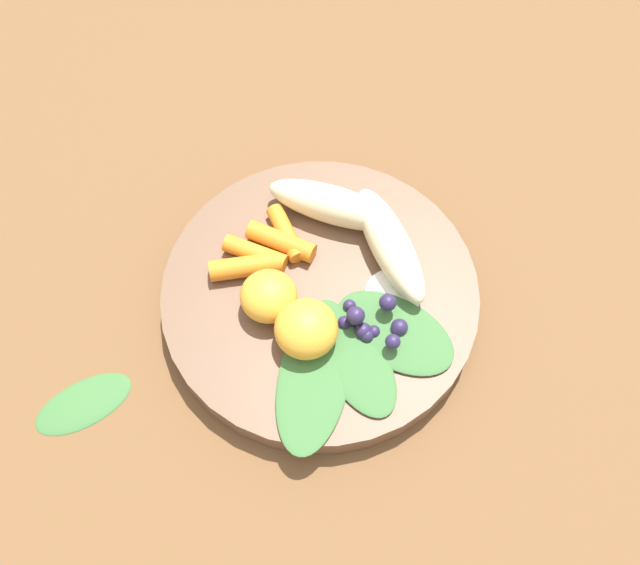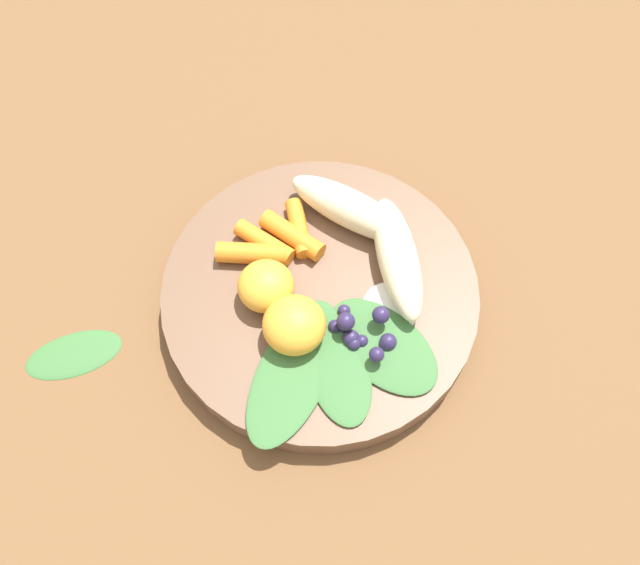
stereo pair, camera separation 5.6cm
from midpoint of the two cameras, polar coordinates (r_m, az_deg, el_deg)
ground_plane at (r=0.59m, az=-2.70°, el=-1.88°), size 2.40×2.40×0.00m
bowl at (r=0.58m, az=-2.75°, el=-1.32°), size 0.27×0.27×0.03m
banana_peeled_left at (r=0.59m, az=-1.59°, el=6.28°), size 0.12×0.09×0.03m
banana_peeled_right at (r=0.57m, az=3.13°, el=2.98°), size 0.12×0.07×0.03m
orange_segment_near at (r=0.53m, az=-4.17°, el=-4.19°), size 0.05×0.05×0.04m
orange_segment_far at (r=0.55m, az=-7.25°, el=-1.41°), size 0.05×0.05×0.03m
carrot_front at (r=0.58m, az=-5.59°, el=3.90°), size 0.06×0.03×0.01m
carrot_mid_left at (r=0.58m, az=-6.31°, el=3.01°), size 0.06×0.04×0.02m
carrot_mid_right at (r=0.58m, az=-8.20°, el=2.21°), size 0.06×0.04×0.02m
carrot_rear at (r=0.57m, az=-9.09°, el=1.06°), size 0.04×0.06×0.02m
blueberry_pile at (r=0.54m, az=1.61°, el=-3.67°), size 0.06×0.05×0.03m
coconut_shred_patch at (r=0.56m, az=3.38°, el=-1.22°), size 0.05×0.05×0.00m
kale_leaf_left at (r=0.53m, az=-3.46°, el=-7.99°), size 0.13×0.14×0.00m
kale_leaf_right at (r=0.54m, az=-0.06°, el=-6.73°), size 0.11×0.07×0.00m
kale_leaf_rear at (r=0.55m, az=3.41°, el=-4.44°), size 0.12×0.09×0.00m
kale_leaf_stray at (r=0.59m, az=-21.89°, el=-9.63°), size 0.05×0.09×0.01m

